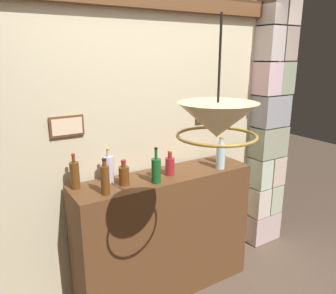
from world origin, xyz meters
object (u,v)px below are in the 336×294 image
object	(u,v)px
liquor_bottle_sherry	(124,175)
glass_tumbler_rocks	(156,172)
liquor_bottle_vodka	(75,175)
liquor_bottle_rye	(156,170)
liquor_bottle_brandy	(170,165)
liquor_bottle_gin	(221,154)
pendant_lamp	(217,121)
liquor_bottle_port	(105,179)
liquor_bottle_bourbon	(109,169)
liquor_bottle_tequila	(221,156)

from	to	relation	value
liquor_bottle_sherry	glass_tumbler_rocks	bearing A→B (deg)	6.79
liquor_bottle_vodka	liquor_bottle_sherry	bearing A→B (deg)	-21.00
liquor_bottle_rye	liquor_bottle_brandy	size ratio (longest dim) A/B	1.34
liquor_bottle_brandy	liquor_bottle_gin	world-z (taller)	liquor_bottle_gin
liquor_bottle_sherry	liquor_bottle_gin	size ratio (longest dim) A/B	0.88
liquor_bottle_vodka	liquor_bottle_gin	xyz separation A→B (m)	(1.31, -0.11, -0.02)
glass_tumbler_rocks	pendant_lamp	size ratio (longest dim) A/B	0.13
liquor_bottle_port	glass_tumbler_rocks	distance (m)	0.50
pendant_lamp	liquor_bottle_gin	bearing A→B (deg)	47.48
liquor_bottle_sherry	pendant_lamp	size ratio (longest dim) A/B	0.33
liquor_bottle_rye	liquor_bottle_sherry	world-z (taller)	liquor_bottle_rye
liquor_bottle_sherry	liquor_bottle_bourbon	bearing A→B (deg)	126.15
glass_tumbler_rocks	liquor_bottle_port	bearing A→B (deg)	-165.10
liquor_bottle_bourbon	liquor_bottle_gin	world-z (taller)	liquor_bottle_bourbon
liquor_bottle_brandy	liquor_bottle_gin	xyz separation A→B (m)	(0.56, 0.02, -0.00)
liquor_bottle_port	liquor_bottle_bourbon	bearing A→B (deg)	61.29
liquor_bottle_sherry	liquor_bottle_tequila	xyz separation A→B (m)	(0.87, -0.10, 0.04)
liquor_bottle_gin	liquor_bottle_sherry	bearing A→B (deg)	-178.72
liquor_bottle_rye	pendant_lamp	distance (m)	1.01
liquor_bottle_gin	liquor_bottle_rye	bearing A→B (deg)	-171.39
liquor_bottle_sherry	liquor_bottle_vodka	xyz separation A→B (m)	(-0.33, 0.13, 0.03)
liquor_bottle_gin	pendant_lamp	size ratio (longest dim) A/B	0.38
liquor_bottle_brandy	liquor_bottle_vodka	distance (m)	0.75
liquor_bottle_port	glass_tumbler_rocks	size ratio (longest dim) A/B	3.34
liquor_bottle_tequila	liquor_bottle_vodka	size ratio (longest dim) A/B	1.06
liquor_bottle_brandy	liquor_bottle_port	world-z (taller)	liquor_bottle_port
liquor_bottle_sherry	liquor_bottle_bourbon	distance (m)	0.13
liquor_bottle_bourbon	glass_tumbler_rocks	size ratio (longest dim) A/B	3.44
liquor_bottle_port	pendant_lamp	world-z (taller)	pendant_lamp
liquor_bottle_brandy	pendant_lamp	bearing A→B (deg)	-108.54
liquor_bottle_brandy	pendant_lamp	size ratio (longest dim) A/B	0.36
liquor_bottle_sherry	liquor_bottle_vodka	world-z (taller)	liquor_bottle_vodka
liquor_bottle_tequila	glass_tumbler_rocks	world-z (taller)	liquor_bottle_tequila
liquor_bottle_gin	pendant_lamp	xyz separation A→B (m)	(-0.88, -0.96, 0.56)
pendant_lamp	glass_tumbler_rocks	bearing A→B (deg)	78.29
liquor_bottle_gin	liquor_bottle_bourbon	bearing A→B (deg)	175.45
liquor_bottle_brandy	liquor_bottle_tequila	world-z (taller)	liquor_bottle_tequila
liquor_bottle_brandy	liquor_bottle_bourbon	world-z (taller)	liquor_bottle_bourbon
liquor_bottle_vodka	liquor_bottle_port	size ratio (longest dim) A/B	1.01
liquor_bottle_sherry	liquor_bottle_tequila	world-z (taller)	liquor_bottle_tequila
liquor_bottle_bourbon	liquor_bottle_gin	xyz separation A→B (m)	(1.05, -0.08, -0.03)
liquor_bottle_sherry	liquor_bottle_tequila	distance (m)	0.87
liquor_bottle_port	pendant_lamp	xyz separation A→B (m)	(0.28, -0.84, 0.53)
liquor_bottle_rye	liquor_bottle_tequila	distance (m)	0.64
liquor_bottle_brandy	liquor_bottle_tequila	xyz separation A→B (m)	(0.46, -0.09, 0.03)
liquor_bottle_rye	liquor_bottle_sherry	distance (m)	0.25
liquor_bottle_rye	liquor_bottle_gin	distance (m)	0.75
liquor_bottle_brandy	liquor_bottle_gin	size ratio (longest dim) A/B	0.95
liquor_bottle_vodka	glass_tumbler_rocks	xyz separation A→B (m)	(0.63, -0.09, -0.07)
liquor_bottle_brandy	pendant_lamp	world-z (taller)	pendant_lamp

